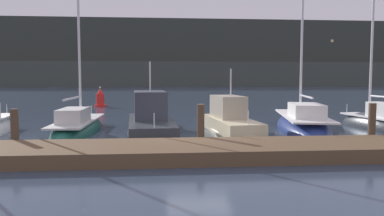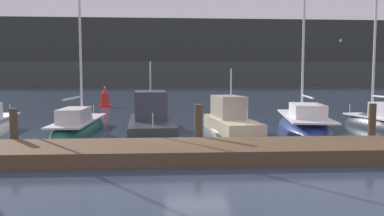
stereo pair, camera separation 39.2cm
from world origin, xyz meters
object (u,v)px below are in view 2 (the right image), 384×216
Objects in this scene: motorboat_berth_4 at (151,124)px; motorboat_berth_5 at (231,126)px; sailboat_berth_3 at (79,129)px; channel_buoy at (105,99)px; sailboat_berth_6 at (304,127)px; sailboat_berth_7 at (377,127)px.

motorboat_berth_5 is at bearing -6.01° from motorboat_berth_4.
sailboat_berth_3 is at bearing 174.45° from motorboat_berth_4.
channel_buoy is (-1.41, 15.95, 0.54)m from sailboat_berth_3.
motorboat_berth_5 is 3.19× the size of channel_buoy.
motorboat_berth_4 is at bearing -5.55° from sailboat_berth_3.
motorboat_berth_5 is 3.89m from sailboat_berth_6.
sailboat_berth_7 is 4.39× the size of channel_buoy.
sailboat_berth_6 is 6.59× the size of channel_buoy.
motorboat_berth_4 is 17.01m from channel_buoy.
sailboat_berth_3 is at bearing -84.95° from channel_buoy.
motorboat_berth_4 is at bearing 179.61° from sailboat_berth_7.
motorboat_berth_4 is (3.51, -0.34, 0.24)m from sailboat_berth_3.
sailboat_berth_6 reaches higher than sailboat_berth_3.
sailboat_berth_6 is at bearing -0.47° from sailboat_berth_3.
motorboat_berth_5 is 0.48× the size of sailboat_berth_6.
motorboat_berth_4 is 1.24× the size of motorboat_berth_5.
channel_buoy is (-16.26, 16.36, 0.54)m from sailboat_berth_7.
sailboat_berth_6 is at bearing -51.86° from channel_buoy.
sailboat_berth_7 reaches higher than channel_buoy.
motorboat_berth_4 is 3.87m from motorboat_berth_5.
sailboat_berth_6 reaches higher than motorboat_berth_5.
motorboat_berth_4 reaches higher than motorboat_berth_5.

